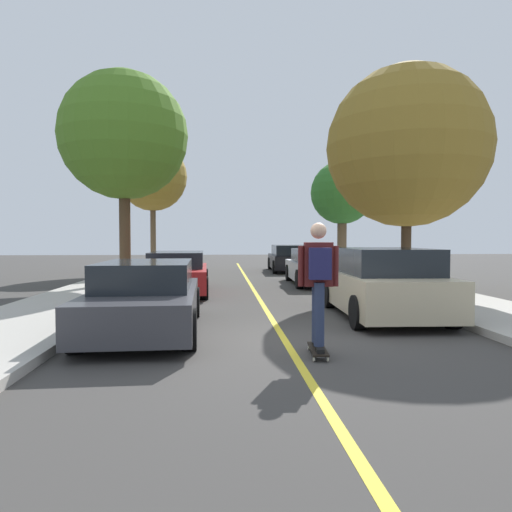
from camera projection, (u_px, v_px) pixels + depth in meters
ground at (286, 342)px, 7.53m from camera, size 80.00×80.00×0.00m
center_line at (264, 306)px, 11.52m from camera, size 0.12×39.20×0.01m
parked_car_left_nearest at (146, 297)px, 8.41m from camera, size 1.99×4.44×1.26m
parked_car_left_near at (177, 273)px, 14.29m from camera, size 2.01×4.64×1.27m
parked_car_right_nearest at (383, 284)px, 9.92m from camera, size 2.10×4.16×1.47m
parked_car_right_near at (316, 267)px, 16.92m from camera, size 1.96×4.37×1.30m
parked_car_right_far at (290, 258)px, 23.55m from camera, size 2.08×4.54×1.34m
street_tree_left_nearest at (124, 136)px, 16.13m from camera, size 4.41×4.41×7.31m
street_tree_left_near at (153, 177)px, 22.86m from camera, size 3.35×3.35×6.23m
street_tree_right_nearest at (407, 147)px, 13.66m from camera, size 4.71×4.71×6.58m
street_tree_right_near at (342, 194)px, 21.04m from camera, size 2.85×2.85×5.03m
fire_hydrant at (93, 292)px, 10.41m from camera, size 0.20×0.20×0.70m
skateboard at (318, 349)px, 6.71m from camera, size 0.29×0.86×0.10m
skateboarder at (318, 277)px, 6.64m from camera, size 0.59×0.71×1.80m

